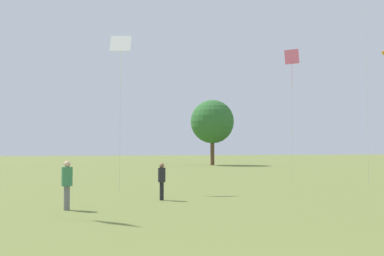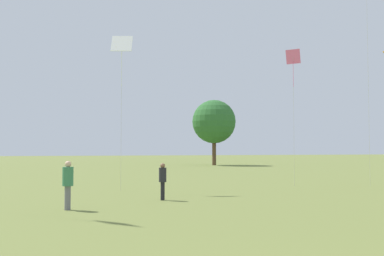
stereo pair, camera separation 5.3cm
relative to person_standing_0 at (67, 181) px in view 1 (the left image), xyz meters
name	(u,v)px [view 1 (the left image)]	position (x,y,z in m)	size (l,w,h in m)	color
person_standing_0	(67,181)	(0.00, 0.00, 0.00)	(0.53, 0.53, 1.77)	slate
person_standing_2	(162,178)	(4.01, 2.01, -0.10)	(0.45, 0.45, 1.59)	black
kite_0	(292,61)	(13.16, 6.72, 6.43)	(0.76, 0.78, 8.16)	pink
kite_1	(121,47)	(2.91, 6.84, 6.61)	(1.23, 0.89, 8.32)	white
distant_tree_1	(212,122)	(20.63, 40.95, 4.91)	(5.98, 5.98, 8.97)	brown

